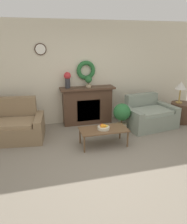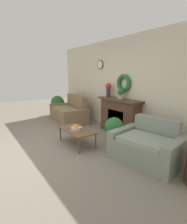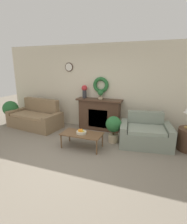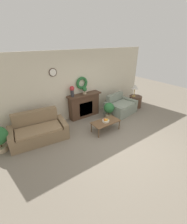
% 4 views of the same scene
% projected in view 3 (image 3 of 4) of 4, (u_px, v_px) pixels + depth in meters
% --- Properties ---
extents(ground_plane, '(16.00, 16.00, 0.00)m').
position_uv_depth(ground_plane, '(60.00, 164.00, 3.74)').
color(ground_plane, gray).
extents(wall_back, '(6.80, 0.18, 2.70)m').
position_uv_depth(wall_back, '(98.00, 87.00, 5.65)').
color(wall_back, beige).
rests_on(wall_back, ground_plane).
extents(fireplace, '(1.45, 0.41, 1.02)m').
position_uv_depth(fireplace, '(99.00, 114.00, 5.64)').
color(fireplace, '#4C3323').
rests_on(fireplace, ground_plane).
extents(couch_left, '(1.88, 1.11, 0.92)m').
position_uv_depth(couch_left, '(36.00, 118.00, 5.94)').
color(couch_left, '#846B4C').
rests_on(couch_left, ground_plane).
extents(loveseat_right, '(1.42, 1.13, 0.81)m').
position_uv_depth(loveseat_right, '(145.00, 134.00, 4.61)').
color(loveseat_right, gray).
rests_on(loveseat_right, ground_plane).
extents(coffee_table, '(1.03, 0.52, 0.38)m').
position_uv_depth(coffee_table, '(82.00, 135.00, 4.40)').
color(coffee_table, brown).
rests_on(coffee_table, ground_plane).
extents(fruit_bowl, '(0.26, 0.26, 0.12)m').
position_uv_depth(fruit_bowl, '(81.00, 132.00, 4.37)').
color(fruit_bowl, beige).
rests_on(fruit_bowl, coffee_table).
extents(vase_on_mantel_left, '(0.18, 0.18, 0.41)m').
position_uv_depth(vase_on_mantel_left, '(84.00, 91.00, 5.63)').
color(vase_on_mantel_left, '#2D2D33').
rests_on(vase_on_mantel_left, fireplace).
extents(potted_plant_on_mantel, '(0.18, 0.18, 0.29)m').
position_uv_depth(potted_plant_on_mantel, '(100.00, 94.00, 5.45)').
color(potted_plant_on_mantel, tan).
rests_on(potted_plant_on_mantel, fireplace).
extents(potted_plant_floor_by_couch, '(0.54, 0.54, 0.81)m').
position_uv_depth(potted_plant_floor_by_couch, '(11.00, 110.00, 6.31)').
color(potted_plant_floor_by_couch, tan).
rests_on(potted_plant_floor_by_couch, ground_plane).
extents(potted_plant_floor_by_loveseat, '(0.43, 0.43, 0.73)m').
position_uv_depth(potted_plant_floor_by_loveseat, '(114.00, 127.00, 4.69)').
color(potted_plant_floor_by_loveseat, tan).
rests_on(potted_plant_floor_by_loveseat, ground_plane).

